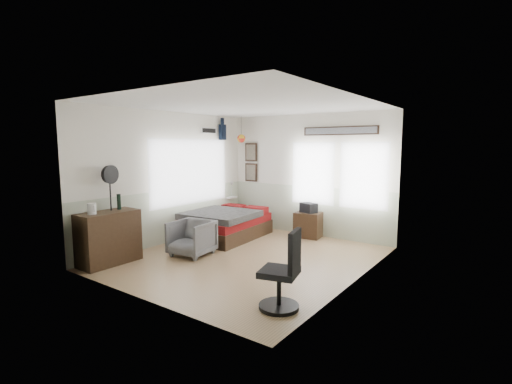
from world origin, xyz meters
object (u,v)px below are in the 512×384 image
dresser (109,238)px  nightstand (308,225)px  task_chair (283,277)px  bed (226,224)px  armchair (192,238)px

dresser → nightstand: bearing=62.3°
nightstand → task_chair: 3.73m
dresser → nightstand: size_ratio=1.81×
bed → task_chair: bearing=-43.5°
bed → task_chair: (2.92, -2.36, 0.12)m
bed → dresser: 2.60m
bed → dresser: size_ratio=1.97×
armchair → task_chair: bearing=-27.8°
armchair → task_chair: (2.56, -0.96, 0.09)m
dresser → nightstand: 4.11m
bed → nightstand: bed is taller
dresser → nightstand: (1.91, 3.63, -0.17)m
dresser → armchair: bearing=55.4°
dresser → armchair: size_ratio=1.40×
task_chair → bed: bearing=126.6°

